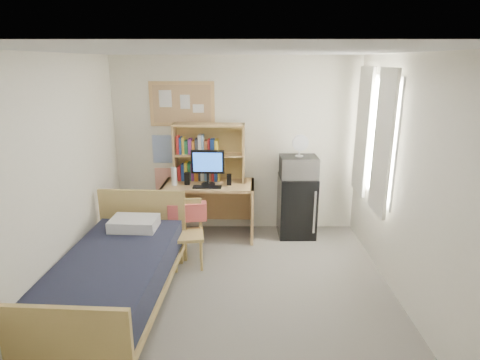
{
  "coord_description": "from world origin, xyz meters",
  "views": [
    {
      "loc": [
        0.07,
        -3.78,
        2.52
      ],
      "look_at": [
        0.06,
        1.2,
        1.03
      ],
      "focal_mm": 30.0,
      "sensor_mm": 36.0,
      "label": 1
    }
  ],
  "objects_px": {
    "desk_fan": "(299,147)",
    "desk_chair": "(188,235)",
    "monitor": "(208,168)",
    "desk": "(209,210)",
    "bed": "(114,283)",
    "speaker_left": "(187,179)",
    "speaker_right": "(229,180)",
    "bulletin_board": "(182,104)",
    "mini_fridge": "(297,206)",
    "microwave": "(299,167)"
  },
  "relations": [
    {
      "from": "desk_chair",
      "to": "speaker_right",
      "type": "relative_size",
      "value": 5.38
    },
    {
      "from": "speaker_left",
      "to": "speaker_right",
      "type": "distance_m",
      "value": 0.6
    },
    {
      "from": "desk",
      "to": "desk_fan",
      "type": "relative_size",
      "value": 4.59
    },
    {
      "from": "desk",
      "to": "mini_fridge",
      "type": "relative_size",
      "value": 1.44
    },
    {
      "from": "monitor",
      "to": "microwave",
      "type": "distance_m",
      "value": 1.3
    },
    {
      "from": "mini_fridge",
      "to": "desk_fan",
      "type": "xyz_separation_m",
      "value": [
        0.0,
        -0.02,
        0.9
      ]
    },
    {
      "from": "bed",
      "to": "monitor",
      "type": "relative_size",
      "value": 4.27
    },
    {
      "from": "monitor",
      "to": "desk_fan",
      "type": "xyz_separation_m",
      "value": [
        1.3,
        0.1,
        0.28
      ]
    },
    {
      "from": "desk",
      "to": "monitor",
      "type": "distance_m",
      "value": 0.66
    },
    {
      "from": "bed",
      "to": "desk_fan",
      "type": "distance_m",
      "value": 3.04
    },
    {
      "from": "microwave",
      "to": "bed",
      "type": "bearing_deg",
      "value": -139.71
    },
    {
      "from": "bulletin_board",
      "to": "speaker_right",
      "type": "height_order",
      "value": "bulletin_board"
    },
    {
      "from": "mini_fridge",
      "to": "speaker_left",
      "type": "xyz_separation_m",
      "value": [
        -1.6,
        -0.11,
        0.45
      ]
    },
    {
      "from": "bulletin_board",
      "to": "bed",
      "type": "xyz_separation_m",
      "value": [
        -0.47,
        -2.17,
        -1.63
      ]
    },
    {
      "from": "speaker_right",
      "to": "microwave",
      "type": "height_order",
      "value": "microwave"
    },
    {
      "from": "bulletin_board",
      "to": "mini_fridge",
      "type": "distance_m",
      "value": 2.25
    },
    {
      "from": "bulletin_board",
      "to": "speaker_left",
      "type": "bearing_deg",
      "value": -77.47
    },
    {
      "from": "bulletin_board",
      "to": "mini_fridge",
      "type": "xyz_separation_m",
      "value": [
        1.68,
        -0.27,
        -1.47
      ]
    },
    {
      "from": "mini_fridge",
      "to": "desk_fan",
      "type": "bearing_deg",
      "value": -90.0
    },
    {
      "from": "desk_chair",
      "to": "speaker_left",
      "type": "bearing_deg",
      "value": 89.44
    },
    {
      "from": "speaker_right",
      "to": "bed",
      "type": "bearing_deg",
      "value": -121.25
    },
    {
      "from": "microwave",
      "to": "desk",
      "type": "bearing_deg",
      "value": -179.11
    },
    {
      "from": "bed",
      "to": "speaker_left",
      "type": "bearing_deg",
      "value": 76.09
    },
    {
      "from": "desk_chair",
      "to": "monitor",
      "type": "height_order",
      "value": "monitor"
    },
    {
      "from": "bulletin_board",
      "to": "bed",
      "type": "height_order",
      "value": "bulletin_board"
    },
    {
      "from": "desk_fan",
      "to": "monitor",
      "type": "bearing_deg",
      "value": -176.47
    },
    {
      "from": "desk_chair",
      "to": "desk_fan",
      "type": "xyz_separation_m",
      "value": [
        1.49,
        0.96,
        0.93
      ]
    },
    {
      "from": "speaker_left",
      "to": "microwave",
      "type": "height_order",
      "value": "microwave"
    },
    {
      "from": "desk_chair",
      "to": "speaker_right",
      "type": "bearing_deg",
      "value": 52.21
    },
    {
      "from": "speaker_left",
      "to": "speaker_right",
      "type": "relative_size",
      "value": 1.12
    },
    {
      "from": "bulletin_board",
      "to": "desk",
      "type": "distance_m",
      "value": 1.59
    },
    {
      "from": "desk",
      "to": "bed",
      "type": "bearing_deg",
      "value": -113.09
    },
    {
      "from": "mini_fridge",
      "to": "microwave",
      "type": "distance_m",
      "value": 0.6
    },
    {
      "from": "bed",
      "to": "speaker_left",
      "type": "distance_m",
      "value": 1.97
    },
    {
      "from": "speaker_left",
      "to": "desk_fan",
      "type": "distance_m",
      "value": 1.66
    },
    {
      "from": "mini_fridge",
      "to": "monitor",
      "type": "bearing_deg",
      "value": -175.59
    },
    {
      "from": "bed",
      "to": "microwave",
      "type": "xyz_separation_m",
      "value": [
        2.15,
        1.88,
        0.76
      ]
    },
    {
      "from": "desk_chair",
      "to": "bed",
      "type": "bearing_deg",
      "value": -132.65
    },
    {
      "from": "desk",
      "to": "desk_fan",
      "type": "distance_m",
      "value": 1.6
    },
    {
      "from": "desk_fan",
      "to": "desk_chair",
      "type": "bearing_deg",
      "value": -148.3
    },
    {
      "from": "microwave",
      "to": "mini_fridge",
      "type": "bearing_deg",
      "value": 90.0
    },
    {
      "from": "bulletin_board",
      "to": "mini_fridge",
      "type": "bearing_deg",
      "value": -9.13
    },
    {
      "from": "mini_fridge",
      "to": "desk_fan",
      "type": "distance_m",
      "value": 0.9
    },
    {
      "from": "speaker_left",
      "to": "monitor",
      "type": "bearing_deg",
      "value": -0.0
    },
    {
      "from": "microwave",
      "to": "bulletin_board",
      "type": "bearing_deg",
      "value": 169.31
    },
    {
      "from": "desk",
      "to": "microwave",
      "type": "distance_m",
      "value": 1.45
    },
    {
      "from": "desk",
      "to": "speaker_right",
      "type": "bearing_deg",
      "value": -11.31
    },
    {
      "from": "monitor",
      "to": "speaker_left",
      "type": "relative_size",
      "value": 2.83
    },
    {
      "from": "desk_chair",
      "to": "speaker_left",
      "type": "xyz_separation_m",
      "value": [
        -0.1,
        0.86,
        0.48
      ]
    },
    {
      "from": "desk",
      "to": "microwave",
      "type": "relative_size",
      "value": 2.49
    }
  ]
}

